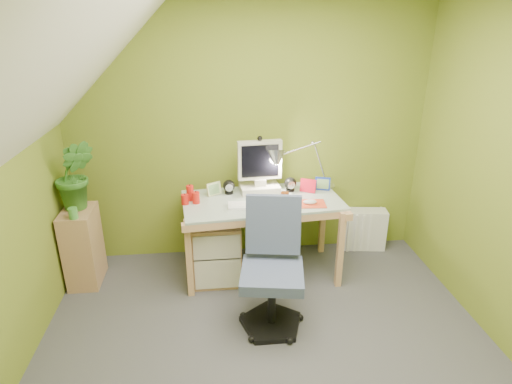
{
  "coord_description": "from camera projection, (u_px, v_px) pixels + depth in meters",
  "views": [
    {
      "loc": [
        -0.34,
        -2.11,
        2.13
      ],
      "look_at": [
        0.0,
        1.0,
        0.85
      ],
      "focal_mm": 30.0,
      "sensor_mm": 36.0,
      "label": 1
    }
  ],
  "objects": [
    {
      "name": "desk",
      "position": [
        262.0,
        236.0,
        3.74
      ],
      "size": [
        1.38,
        0.78,
        0.71
      ],
      "primitive_type": null,
      "rotation": [
        0.0,
        0.0,
        0.09
      ],
      "color": "tan",
      "rests_on": "floor"
    },
    {
      "name": "photo_frame_blue",
      "position": [
        323.0,
        184.0,
        3.78
      ],
      "size": [
        0.13,
        0.06,
        0.11
      ],
      "primitive_type": "cube",
      "rotation": [
        0.0,
        0.0,
        -0.33
      ],
      "color": "#162E9A",
      "rests_on": "desk"
    },
    {
      "name": "keyboard",
      "position": [
        254.0,
        205.0,
        3.46
      ],
      "size": [
        0.43,
        0.16,
        0.02
      ],
      "primitive_type": "cube",
      "rotation": [
        0.0,
        0.0,
        -0.05
      ],
      "color": "white",
      "rests_on": "desk"
    },
    {
      "name": "potted_plant",
      "position": [
        75.0,
        175.0,
        3.42
      ],
      "size": [
        0.36,
        0.3,
        0.58
      ],
      "primitive_type": "imported",
      "rotation": [
        0.0,
        0.0,
        0.16
      ],
      "color": "#326B23",
      "rests_on": "side_ledge"
    },
    {
      "name": "green_cup",
      "position": [
        73.0,
        213.0,
        3.33
      ],
      "size": [
        0.08,
        0.08,
        0.09
      ],
      "primitive_type": "cylinder",
      "rotation": [
        0.0,
        0.0,
        -0.23
      ],
      "color": "#47903C",
      "rests_on": "side_ledge"
    },
    {
      "name": "slope_ceiling",
      "position": [
        65.0,
        83.0,
        1.98
      ],
      "size": [
        1.1,
        3.2,
        1.1
      ],
      "primitive_type": "cube",
      "color": "white",
      "rests_on": "wall_left"
    },
    {
      "name": "mousepad",
      "position": [
        310.0,
        204.0,
        3.51
      ],
      "size": [
        0.26,
        0.2,
        0.01
      ],
      "primitive_type": "cube",
      "rotation": [
        0.0,
        0.0,
        -0.08
      ],
      "color": "red",
      "rests_on": "desk"
    },
    {
      "name": "candle_cluster",
      "position": [
        190.0,
        195.0,
        3.53
      ],
      "size": [
        0.18,
        0.16,
        0.13
      ],
      "primitive_type": null,
      "rotation": [
        0.0,
        0.0,
        0.05
      ],
      "color": "red",
      "rests_on": "desk"
    },
    {
      "name": "side_ledge",
      "position": [
        83.0,
        247.0,
        3.61
      ],
      "size": [
        0.25,
        0.38,
        0.67
      ],
      "primitive_type": "cube",
      "color": "#AB7C5A",
      "rests_on": "floor"
    },
    {
      "name": "floor",
      "position": [
        273.0,
        371.0,
        2.78
      ],
      "size": [
        3.2,
        3.2,
        0.01
      ],
      "primitive_type": "cube",
      "color": "#46464A",
      "rests_on": "ground"
    },
    {
      "name": "amber_tumbler",
      "position": [
        285.0,
        197.0,
        3.53
      ],
      "size": [
        0.08,
        0.08,
        0.09
      ],
      "primitive_type": "cylinder",
      "rotation": [
        0.0,
        0.0,
        0.11
      ],
      "color": "maroon",
      "rests_on": "desk"
    },
    {
      "name": "desk_lamp",
      "position": [
        311.0,
        154.0,
        3.69
      ],
      "size": [
        0.63,
        0.3,
        0.66
      ],
      "primitive_type": null,
      "rotation": [
        0.0,
        0.0,
        0.07
      ],
      "color": "#ADACB1",
      "rests_on": "desk"
    },
    {
      "name": "task_chair",
      "position": [
        272.0,
        274.0,
        3.02
      ],
      "size": [
        0.57,
        0.57,
        0.9
      ],
      "primitive_type": null,
      "rotation": [
        0.0,
        0.0,
        -0.16
      ],
      "color": "#424D6D",
      "rests_on": "floor"
    },
    {
      "name": "mouse",
      "position": [
        310.0,
        202.0,
        3.51
      ],
      "size": [
        0.11,
        0.07,
        0.04
      ],
      "primitive_type": "ellipsoid",
      "rotation": [
        0.0,
        0.0,
        -0.01
      ],
      "color": "silver",
      "rests_on": "mousepad"
    },
    {
      "name": "speaker_right",
      "position": [
        290.0,
        184.0,
        3.75
      ],
      "size": [
        0.13,
        0.13,
        0.13
      ],
      "primitive_type": null,
      "rotation": [
        0.0,
        0.0,
        0.24
      ],
      "color": "black",
      "rests_on": "desk"
    },
    {
      "name": "monitor",
      "position": [
        260.0,
        164.0,
        3.67
      ],
      "size": [
        0.38,
        0.24,
        0.5
      ],
      "primitive_type": null,
      "rotation": [
        0.0,
        0.0,
        0.08
      ],
      "color": "beige",
      "rests_on": "desk"
    },
    {
      "name": "radiator",
      "position": [
        364.0,
        229.0,
        4.19
      ],
      "size": [
        0.42,
        0.21,
        0.4
      ],
      "primitive_type": "cube",
      "rotation": [
        0.0,
        0.0,
        -0.13
      ],
      "color": "silver",
      "rests_on": "floor"
    },
    {
      "name": "photo_frame_red",
      "position": [
        308.0,
        186.0,
        3.73
      ],
      "size": [
        0.13,
        0.08,
        0.12
      ],
      "primitive_type": "cube",
      "rotation": [
        0.0,
        0.0,
        -0.48
      ],
      "color": "red",
      "rests_on": "desk"
    },
    {
      "name": "wall_back",
      "position": [
        249.0,
        130.0,
        3.8
      ],
      "size": [
        3.2,
        0.01,
        2.4
      ],
      "primitive_type": "cube",
      "color": "olive",
      "rests_on": "floor"
    },
    {
      "name": "speaker_left",
      "position": [
        229.0,
        187.0,
        3.7
      ],
      "size": [
        0.11,
        0.11,
        0.12
      ],
      "primitive_type": null,
      "rotation": [
        0.0,
        0.0,
        0.09
      ],
      "color": "black",
      "rests_on": "desk"
    },
    {
      "name": "photo_frame_green",
      "position": [
        214.0,
        189.0,
        3.67
      ],
      "size": [
        0.12,
        0.08,
        0.11
      ],
      "primitive_type": "cube",
      "rotation": [
        0.0,
        0.0,
        0.52
      ],
      "color": "beige",
      "rests_on": "desk"
    }
  ]
}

